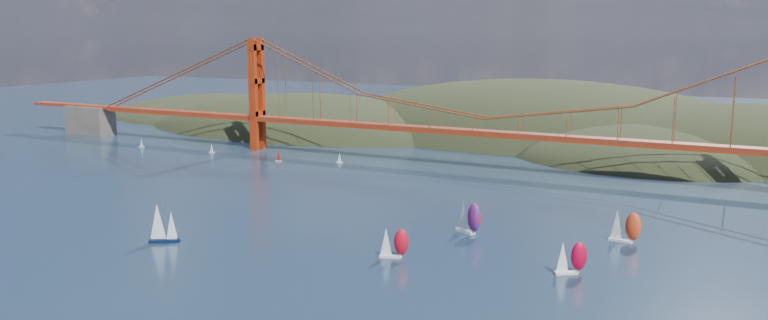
{
  "coord_description": "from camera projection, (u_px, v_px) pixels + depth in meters",
  "views": [
    {
      "loc": [
        105.84,
        -121.12,
        59.57
      ],
      "look_at": [
        -2.7,
        90.0,
        17.82
      ],
      "focal_mm": 35.0,
      "sensor_mm": 36.0,
      "label": 1
    }
  ],
  "objects": [
    {
      "name": "distant_boat_1",
      "position": [
        212.0,
        148.0,
        363.54
      ],
      "size": [
        3.0,
        2.0,
        4.7
      ],
      "color": "silver",
      "rests_on": "ground"
    },
    {
      "name": "racer_3",
      "position": [
        624.0,
        226.0,
        210.56
      ],
      "size": [
        9.0,
        4.17,
        10.16
      ],
      "rotation": [
        0.0,
        0.0,
        -0.12
      ],
      "color": "silver",
      "rests_on": "ground"
    },
    {
      "name": "headlands",
      "position": [
        630.0,
        169.0,
        389.75
      ],
      "size": [
        725.0,
        225.0,
        96.0
      ],
      "color": "black",
      "rests_on": "ground"
    },
    {
      "name": "distant_boat_2",
      "position": [
        279.0,
        156.0,
        339.83
      ],
      "size": [
        3.0,
        2.0,
        4.7
      ],
      "color": "silver",
      "rests_on": "ground"
    },
    {
      "name": "bridge",
      "position": [
        483.0,
        94.0,
        316.94
      ],
      "size": [
        552.0,
        12.0,
        55.0
      ],
      "color": "maroon",
      "rests_on": "ground"
    },
    {
      "name": "sloop_navy",
      "position": [
        162.0,
        224.0,
        210.52
      ],
      "size": [
        8.46,
        7.21,
        12.37
      ],
      "rotation": [
        0.0,
        0.0,
        0.55
      ],
      "color": "black",
      "rests_on": "ground"
    },
    {
      "name": "racer_0",
      "position": [
        393.0,
        242.0,
        196.31
      ],
      "size": [
        8.01,
        5.04,
        8.96
      ],
      "rotation": [
        0.0,
        0.0,
        0.33
      ],
      "color": "silver",
      "rests_on": "ground"
    },
    {
      "name": "racer_rwb",
      "position": [
        468.0,
        216.0,
        219.74
      ],
      "size": [
        9.7,
        7.13,
        10.92
      ],
      "rotation": [
        0.0,
        0.0,
        -0.47
      ],
      "color": "white",
      "rests_on": "ground"
    },
    {
      "name": "ground",
      "position": [
        208.0,
        304.0,
        164.07
      ],
      "size": [
        1200.0,
        1200.0,
        0.0
      ],
      "primitive_type": "plane",
      "color": "black",
      "rests_on": "ground"
    },
    {
      "name": "distant_boat_0",
      "position": [
        142.0,
        142.0,
        380.9
      ],
      "size": [
        3.0,
        2.0,
        4.7
      ],
      "color": "silver",
      "rests_on": "ground"
    },
    {
      "name": "racer_1",
      "position": [
        570.0,
        257.0,
        183.27
      ],
      "size": [
        7.99,
        6.59,
        9.17
      ],
      "rotation": [
        0.0,
        0.0,
        0.58
      ],
      "color": "silver",
      "rests_on": "ground"
    },
    {
      "name": "distant_boat_3",
      "position": [
        339.0,
        158.0,
        335.72
      ],
      "size": [
        3.0,
        2.0,
        4.7
      ],
      "color": "silver",
      "rests_on": "ground"
    }
  ]
}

